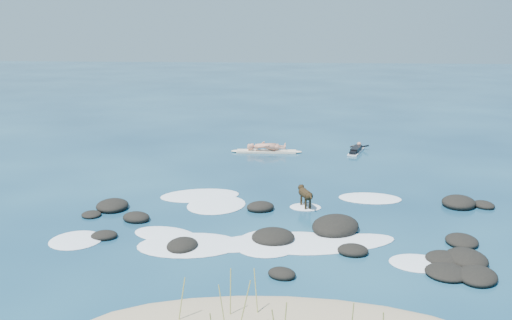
# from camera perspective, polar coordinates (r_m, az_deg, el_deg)

# --- Properties ---
(ground) EXTENTS (160.00, 160.00, 0.00)m
(ground) POSITION_cam_1_polar(r_m,az_deg,el_deg) (19.17, 3.82, -5.47)
(ground) COLOR #0A2642
(ground) RESTS_ON ground
(dune_grass) EXTENTS (4.04, 1.97, 1.21)m
(dune_grass) POSITION_cam_1_polar(r_m,az_deg,el_deg) (11.40, 1.40, -15.58)
(dune_grass) COLOR #949849
(dune_grass) RESTS_ON ground
(reef_rocks) EXTENTS (14.17, 7.61, 0.58)m
(reef_rocks) POSITION_cam_1_polar(r_m,az_deg,el_deg) (17.45, 7.51, -7.11)
(reef_rocks) COLOR black
(reef_rocks) RESTS_ON ground
(breaking_foam) EXTENTS (11.47, 7.57, 0.12)m
(breaking_foam) POSITION_cam_1_polar(r_m,az_deg,el_deg) (17.99, -0.80, -6.68)
(breaking_foam) COLOR white
(breaking_foam) RESTS_ON ground
(standing_surfer_rig) EXTENTS (3.54, 0.71, 2.01)m
(standing_surfer_rig) POSITION_cam_1_polar(r_m,az_deg,el_deg) (28.19, 1.06, 2.33)
(standing_surfer_rig) COLOR #F4E2C3
(standing_surfer_rig) RESTS_ON ground
(paddling_surfer_rig) EXTENTS (1.20, 2.22, 0.39)m
(paddling_surfer_rig) POSITION_cam_1_polar(r_m,az_deg,el_deg) (28.77, 10.00, 1.01)
(paddling_surfer_rig) COLOR white
(paddling_surfer_rig) RESTS_ON ground
(dog) EXTENTS (0.60, 1.16, 0.77)m
(dog) POSITION_cam_1_polar(r_m,az_deg,el_deg) (19.73, 4.93, -3.38)
(dog) COLOR black
(dog) RESTS_ON ground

